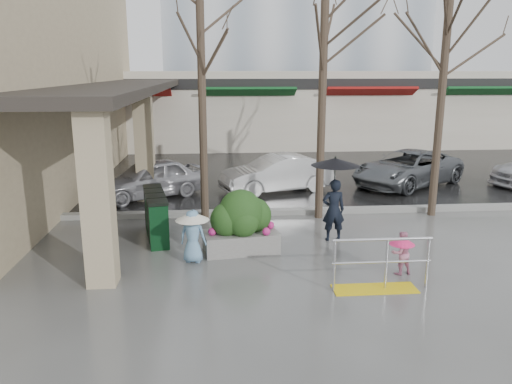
{
  "coord_description": "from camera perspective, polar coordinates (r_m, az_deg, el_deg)",
  "views": [
    {
      "loc": [
        -1.66,
        -9.77,
        4.06
      ],
      "look_at": [
        -0.75,
        1.46,
        1.3
      ],
      "focal_mm": 35.0,
      "sensor_mm": 36.0,
      "label": 1
    }
  ],
  "objects": [
    {
      "name": "curb",
      "position": [
        14.43,
        2.17,
        -2.28
      ],
      "size": [
        120.0,
        0.3,
        0.15
      ],
      "primitive_type": "cube",
      "color": "gray",
      "rests_on": "ground"
    },
    {
      "name": "car_c",
      "position": [
        18.75,
        16.95,
        2.62
      ],
      "size": [
        4.93,
        4.26,
        1.26
      ],
      "primitive_type": "imported",
      "rotation": [
        0.0,
        0.0,
        -0.98
      ],
      "color": "slate",
      "rests_on": "ground"
    },
    {
      "name": "handrail",
      "position": [
        9.81,
        13.85,
        -8.73
      ],
      "size": [
        1.9,
        0.5,
        1.03
      ],
      "color": "yellow",
      "rests_on": "ground"
    },
    {
      "name": "tree_midwest",
      "position": [
        13.72,
        7.84,
        18.55
      ],
      "size": [
        3.2,
        3.2,
        7.0
      ],
      "color": "#382B21",
      "rests_on": "ground"
    },
    {
      "name": "news_boxes",
      "position": [
        12.58,
        -11.38,
        -2.62
      ],
      "size": [
        0.85,
        2.1,
        1.14
      ],
      "rotation": [
        0.0,
        0.0,
        0.19
      ],
      "color": "#0C3618",
      "rests_on": "ground"
    },
    {
      "name": "car_b",
      "position": [
        17.01,
        2.42,
        2.11
      ],
      "size": [
        4.05,
        2.4,
        1.26
      ],
      "primitive_type": "imported",
      "rotation": [
        0.0,
        0.0,
        -1.27
      ],
      "color": "silver",
      "rests_on": "ground"
    },
    {
      "name": "tree_west",
      "position": [
        13.41,
        -6.37,
        18.06
      ],
      "size": [
        3.2,
        3.2,
        6.8
      ],
      "color": "#382B21",
      "rests_on": "ground"
    },
    {
      "name": "pillar_front",
      "position": [
        9.81,
        -17.67,
        -0.52
      ],
      "size": [
        0.55,
        0.55,
        3.5
      ],
      "primitive_type": "cube",
      "color": "tan",
      "rests_on": "ground"
    },
    {
      "name": "child_pink",
      "position": [
        10.59,
        16.29,
        -6.32
      ],
      "size": [
        0.52,
        0.52,
        0.91
      ],
      "rotation": [
        0.0,
        0.0,
        3.34
      ],
      "color": "pink",
      "rests_on": "ground"
    },
    {
      "name": "planter",
      "position": [
        11.36,
        -1.71,
        -3.47
      ],
      "size": [
        1.77,
        1.06,
        1.46
      ],
      "rotation": [
        0.0,
        0.0,
        0.14
      ],
      "color": "slate",
      "rests_on": "ground"
    },
    {
      "name": "ground",
      "position": [
        10.71,
        4.7,
        -8.57
      ],
      "size": [
        120.0,
        120.0,
        0.0
      ],
      "primitive_type": "plane",
      "color": "#51514F",
      "rests_on": "ground"
    },
    {
      "name": "woman",
      "position": [
        12.1,
        8.94,
        0.32
      ],
      "size": [
        1.16,
        1.16,
        2.09
      ],
      "rotation": [
        0.0,
        0.0,
        3.17
      ],
      "color": "black",
      "rests_on": "ground"
    },
    {
      "name": "tree_mideast",
      "position": [
        14.74,
        20.93,
        16.01
      ],
      "size": [
        3.2,
        3.2,
        6.5
      ],
      "color": "#382B21",
      "rests_on": "ground"
    },
    {
      "name": "car_a",
      "position": [
        16.57,
        -12.12,
        1.51
      ],
      "size": [
        3.95,
        3.14,
        1.26
      ],
      "primitive_type": "imported",
      "rotation": [
        0.0,
        0.0,
        -1.04
      ],
      "color": "#ABABAF",
      "rests_on": "ground"
    },
    {
      "name": "storefront_row",
      "position": [
        28.05,
        2.94,
        9.57
      ],
      "size": [
        34.0,
        6.74,
        4.0
      ],
      "color": "beige",
      "rests_on": "ground"
    },
    {
      "name": "pillar_back",
      "position": [
        16.1,
        -12.62,
        5.18
      ],
      "size": [
        0.55,
        0.55,
        3.5
      ],
      "primitive_type": "cube",
      "color": "tan",
      "rests_on": "ground"
    },
    {
      "name": "street_asphalt",
      "position": [
        32.07,
        -1.63,
        6.5
      ],
      "size": [
        120.0,
        36.0,
        0.01
      ],
      "primitive_type": "cube",
      "color": "black",
      "rests_on": "ground"
    },
    {
      "name": "canopy_slab",
      "position": [
        18.05,
        -14.97,
        11.93
      ],
      "size": [
        2.8,
        18.0,
        0.25
      ],
      "primitive_type": "cube",
      "color": "#2D2823",
      "rests_on": "pillar_front"
    },
    {
      "name": "child_blue",
      "position": [
        10.82,
        -7.25,
        -4.39
      ],
      "size": [
        0.73,
        0.73,
        1.17
      ],
      "rotation": [
        0.0,
        0.0,
        2.91
      ],
      "color": "#6D9CC2",
      "rests_on": "ground"
    }
  ]
}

